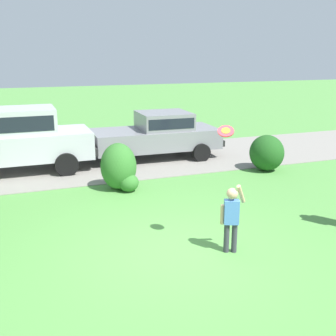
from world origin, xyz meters
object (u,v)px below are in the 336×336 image
(parked_sedan, at_px, (158,133))
(frisbee, at_px, (226,131))
(parked_suv, at_px, (13,137))
(child_thrower, at_px, (231,215))

(parked_sedan, xyz_separation_m, frisbee, (-1.14, -6.89, 1.33))
(parked_sedan, height_order, parked_suv, parked_suv)
(child_thrower, distance_m, frisbee, 1.48)
(parked_sedan, bearing_deg, parked_suv, -177.55)
(parked_sedan, relative_size, parked_suv, 0.94)
(parked_suv, bearing_deg, child_thrower, -63.02)
(parked_sedan, height_order, frisbee, frisbee)
(parked_sedan, bearing_deg, frisbee, -99.38)
(parked_sedan, distance_m, child_thrower, 7.19)
(frisbee, bearing_deg, parked_sedan, 80.62)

